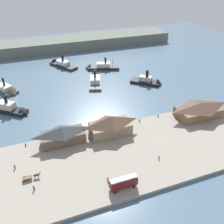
# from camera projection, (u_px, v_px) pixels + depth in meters

# --- Properties ---
(ground_plane) EXTENTS (320.00, 320.00, 0.00)m
(ground_plane) POSITION_uv_depth(u_px,v_px,m) (106.00, 123.00, 101.31)
(ground_plane) COLOR slate
(quay_promenade) EXTENTS (110.00, 36.00, 1.20)m
(quay_promenade) POSITION_uv_depth(u_px,v_px,m) (125.00, 155.00, 83.55)
(quay_promenade) COLOR gray
(quay_promenade) RESTS_ON ground
(seawall_edge) EXTENTS (110.00, 0.80, 1.00)m
(seawall_edge) POSITION_uv_depth(u_px,v_px,m) (109.00, 126.00, 98.19)
(seawall_edge) COLOR slate
(seawall_edge) RESTS_ON ground
(ferry_shed_central_terminal) EXTENTS (16.41, 7.49, 6.95)m
(ferry_shed_central_terminal) POSITION_uv_depth(u_px,v_px,m) (63.00, 135.00, 86.67)
(ferry_shed_central_terminal) COLOR brown
(ferry_shed_central_terminal) RESTS_ON quay_promenade
(ferry_shed_west_terminal) EXTENTS (16.16, 8.68, 8.01)m
(ferry_shed_west_terminal) POSITION_uv_depth(u_px,v_px,m) (110.00, 125.00, 90.88)
(ferry_shed_west_terminal) COLOR #847056
(ferry_shed_west_terminal) RESTS_ON quay_promenade
(ferry_shed_east_terminal) EXTENTS (20.05, 10.83, 6.54)m
(ferry_shed_east_terminal) POSITION_uv_depth(u_px,v_px,m) (199.00, 109.00, 101.98)
(ferry_shed_east_terminal) COLOR brown
(ferry_shed_east_terminal) RESTS_ON quay_promenade
(street_tram) EXTENTS (8.55, 2.53, 4.07)m
(street_tram) POSITION_uv_depth(u_px,v_px,m) (123.00, 182.00, 69.28)
(street_tram) COLOR maroon
(street_tram) RESTS_ON quay_promenade
(horse_cart) EXTENTS (5.72, 1.47, 1.87)m
(horse_cart) POSITION_uv_depth(u_px,v_px,m) (31.00, 177.00, 72.85)
(horse_cart) COLOR brown
(horse_cart) RESTS_ON quay_promenade
(pedestrian_walking_east) EXTENTS (0.44, 0.44, 1.79)m
(pedestrian_walking_east) POSITION_uv_depth(u_px,v_px,m) (34.00, 188.00, 69.45)
(pedestrian_walking_east) COLOR #232328
(pedestrian_walking_east) RESTS_ON quay_promenade
(pedestrian_by_tram) EXTENTS (0.37, 0.37, 1.51)m
(pedestrian_by_tram) POSITION_uv_depth(u_px,v_px,m) (159.00, 157.00, 80.57)
(pedestrian_by_tram) COLOR #232328
(pedestrian_by_tram) RESTS_ON quay_promenade
(pedestrian_near_east_shed) EXTENTS (0.44, 0.44, 1.78)m
(pedestrian_near_east_shed) POSITION_uv_depth(u_px,v_px,m) (15.00, 167.00, 76.66)
(pedestrian_near_east_shed) COLOR #4C3D33
(pedestrian_near_east_shed) RESTS_ON quay_promenade
(pedestrian_walking_west) EXTENTS (0.39, 0.39, 1.56)m
(pedestrian_walking_west) POSITION_uv_depth(u_px,v_px,m) (108.00, 179.00, 72.40)
(pedestrian_walking_west) COLOR #232328
(pedestrian_walking_west) RESTS_ON quay_promenade
(mooring_post_east) EXTENTS (0.44, 0.44, 0.90)m
(mooring_post_east) POSITION_uv_depth(u_px,v_px,m) (158.00, 116.00, 102.96)
(mooring_post_east) COLOR black
(mooring_post_east) RESTS_ON quay_promenade
(mooring_post_center_east) EXTENTS (0.44, 0.44, 0.90)m
(mooring_post_center_east) POSITION_uv_depth(u_px,v_px,m) (26.00, 145.00, 86.48)
(mooring_post_center_east) COLOR black
(mooring_post_center_east) RESTS_ON quay_promenade
(mooring_post_center_west) EXTENTS (0.44, 0.44, 0.90)m
(mooring_post_center_west) POSITION_uv_depth(u_px,v_px,m) (140.00, 120.00, 99.95)
(mooring_post_center_west) COLOR black
(mooring_post_center_west) RESTS_ON quay_promenade
(ferry_approaching_west) EXTENTS (15.09, 18.25, 10.12)m
(ferry_approaching_west) POSITION_uv_depth(u_px,v_px,m) (7.00, 90.00, 124.51)
(ferry_approaching_west) COLOR #514C47
(ferry_approaching_west) RESTS_ON ground
(ferry_mid_harbor) EXTENTS (19.78, 16.92, 9.88)m
(ferry_mid_harbor) POSITION_uv_depth(u_px,v_px,m) (11.00, 109.00, 107.43)
(ferry_mid_harbor) COLOR black
(ferry_mid_harbor) RESTS_ON ground
(ferry_moored_east) EXTENTS (17.34, 22.32, 10.43)m
(ferry_moored_east) POSITION_uv_depth(u_px,v_px,m) (60.00, 64.00, 156.49)
(ferry_moored_east) COLOR #23282D
(ferry_moored_east) RESTS_ON ground
(ferry_departing_north) EXTENTS (17.67, 16.08, 10.04)m
(ferry_departing_north) POSITION_uv_depth(u_px,v_px,m) (149.00, 82.00, 133.14)
(ferry_departing_north) COLOR black
(ferry_departing_north) RESTS_ON ground
(ferry_moored_west) EXTENTS (22.96, 12.39, 9.81)m
(ferry_moored_west) POSITION_uv_depth(u_px,v_px,m) (99.00, 67.00, 151.68)
(ferry_moored_west) COLOR #23282D
(ferry_moored_west) RESTS_ON ground
(ferry_near_quay) EXTENTS (12.00, 22.51, 10.60)m
(ferry_near_quay) POSITION_uv_depth(u_px,v_px,m) (95.00, 79.00, 135.86)
(ferry_near_quay) COLOR #514C47
(ferry_near_quay) RESTS_ON ground
(far_headland) EXTENTS (180.00, 24.00, 8.00)m
(far_headland) POSITION_uv_depth(u_px,v_px,m) (62.00, 44.00, 186.30)
(far_headland) COLOR #60665B
(far_headland) RESTS_ON ground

